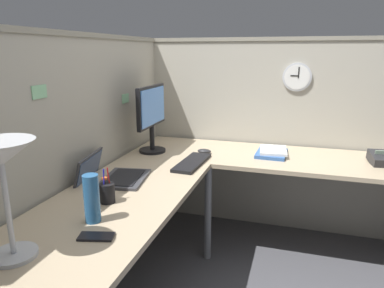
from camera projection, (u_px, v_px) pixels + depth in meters
The scene contains 16 objects.
ground_plane at pixel (224, 274), 2.43m from camera, with size 6.80×6.80×0.00m, color #47474C.
cubicle_wall_back at pixel (72, 168), 2.13m from camera, with size 2.57×0.12×1.58m.
cubicle_wall_right at pixel (279, 135), 2.96m from camera, with size 0.12×2.37×1.58m.
desk at pixel (229, 197), 2.12m from camera, with size 2.35×2.15×0.73m.
monitor at pixel (152, 114), 2.64m from camera, with size 0.46×0.20×0.50m.
laptop at pixel (109, 175), 2.12m from camera, with size 0.40×0.43×0.22m.
keyboard at pixel (192, 163), 2.41m from camera, with size 0.43×0.14×0.02m, color black.
computer_mouse at pixel (204, 151), 2.66m from camera, with size 0.06×0.10×0.03m, color #232326.
desk_lamp_dome at pixel (1, 163), 1.23m from camera, with size 0.24×0.24×0.44m.
pen_cup at pixel (107, 193), 1.79m from camera, with size 0.08×0.08×0.18m.
cell_phone at pixel (96, 236), 1.46m from camera, with size 0.07×0.14×0.01m, color black.
thermos_flask at pixel (92, 199), 1.57m from camera, with size 0.07×0.07×0.22m, color #26598C.
book_stack at pixel (272, 152), 2.62m from camera, with size 0.30×0.23×0.04m.
wall_clock at pixel (297, 77), 2.75m from camera, with size 0.04×0.22×0.22m.
pinned_note_middle at pixel (39, 92), 1.74m from camera, with size 0.10×0.00×0.07m, color #8CCC99.
pinned_note_rightmost at pixel (125, 98), 2.60m from camera, with size 0.10×0.00×0.07m, color #8CCC99.
Camera 1 is at (-2.10, -0.41, 1.47)m, focal length 33.27 mm.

